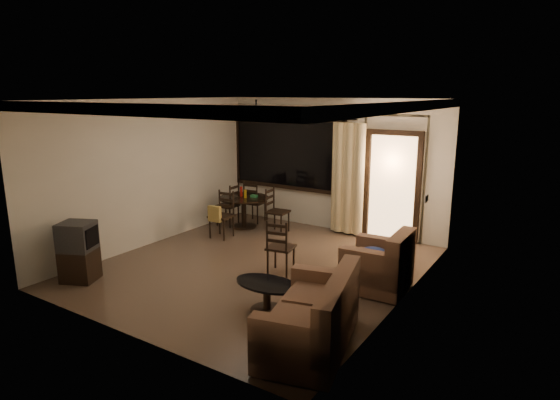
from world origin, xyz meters
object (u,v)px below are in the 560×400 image
Objects in this scene: sofa at (315,320)px; armchair at (381,266)px; coffee_table at (267,292)px; dining_chair_north at (255,210)px; tv_cabinet at (79,251)px; dining_chair_south at (221,223)px; side_chair at (281,257)px; dining_table at (244,203)px; dining_chair_west at (228,213)px; dining_chair_east at (277,219)px.

armchair is (0.05, 1.97, 0.02)m from sofa.
dining_chair_north is at bearing 127.86° from coffee_table.
armchair is (4.13, 2.22, -0.11)m from tv_cabinet.
dining_chair_south is 1.35m from dining_chair_north.
dining_chair_south is at bearing 139.86° from coffee_table.
tv_cabinet reaches higher than coffee_table.
side_chair reaches higher than armchair.
tv_cabinet reaches higher than dining_table.
dining_chair_west is at bearing 126.12° from sofa.
armchair is at bearing -22.85° from dining_table.
armchair is at bearing 3.35° from tv_cabinet.
dining_chair_south is at bearing 91.00° from dining_chair_north.
dining_chair_west is at bearing 55.31° from dining_chair_north.
dining_table is 5.14m from sofa.
dining_chair_east is 1.00× the size of dining_chair_north.
dining_chair_east is (1.22, 0.13, 0.00)m from dining_chair_west.
armchair is at bearing 177.76° from side_chair.
side_chair reaches higher than coffee_table.
dining_chair_east is 0.99m from dining_chair_north.
dining_chair_east reaches higher than coffee_table.
dining_table is at bearing 89.91° from dining_chair_east.
coffee_table is at bearing 141.44° from sofa.
dining_chair_south is at bearing 166.16° from armchair.
side_chair is at bearing 50.41° from dining_chair_west.
tv_cabinet is at bearing 158.11° from dining_chair_east.
dining_chair_north is 3.19m from side_chair.
dining_chair_south is 4.53m from sofa.
coffee_table is at bearing -44.75° from dining_chair_south.
coffee_table is (3.09, 0.71, -0.20)m from tv_cabinet.
dining_chair_south is 1.00× the size of tv_cabinet.
dining_table is 1.14× the size of dining_chair_south.
dining_table is 3.82m from tv_cabinet.
dining_chair_east and dining_chair_north have the same top height.
armchair reaches higher than coffee_table.
dining_table is at bearing 95.43° from dining_chair_west.
dining_chair_north is at bearing 148.83° from armchair.
dining_chair_north is 5.53m from sofa.
dining_chair_east is at bearing 47.78° from tv_cabinet.
tv_cabinet is 4.09m from sofa.
dining_chair_west reaches higher than coffee_table.
side_chair reaches higher than dining_table.
armchair is 1.00× the size of coffee_table.
dining_chair_north reaches higher than armchair.
dining_chair_east reaches higher than sofa.
dining_chair_south is 3.47m from coffee_table.
dining_chair_east is at bearing 114.98° from sofa.
dining_chair_west is 0.53× the size of sofa.
tv_cabinet reaches higher than dining_chair_south.
dining_chair_east is at bearing 91.68° from dining_chair_west.
tv_cabinet is (-1.20, -3.87, 0.20)m from dining_chair_east.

